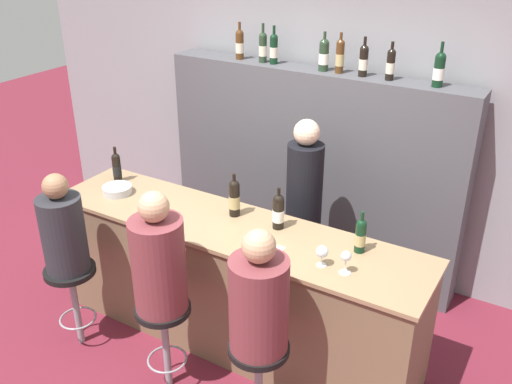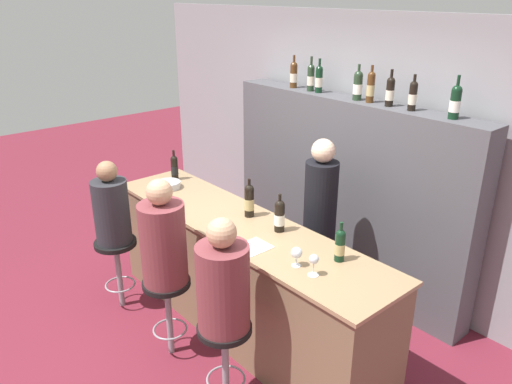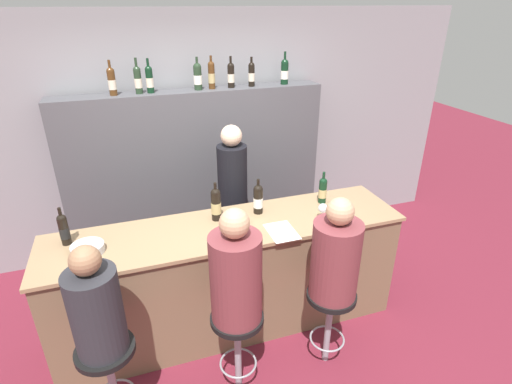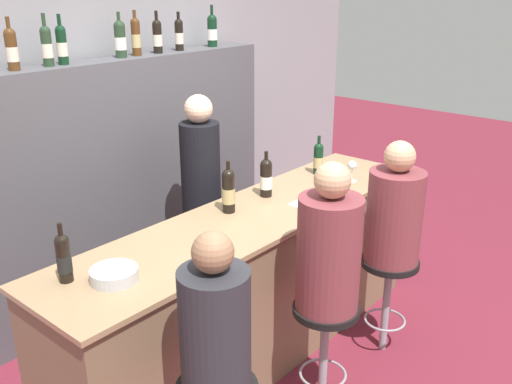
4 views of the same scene
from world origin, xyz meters
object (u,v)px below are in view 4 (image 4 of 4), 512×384
Objects in this scene: wine_bottle_backbar_2 at (62,44)px; guest_seated_left at (215,324)px; wine_bottle_counter_2 at (266,177)px; wine_bottle_backbar_7 at (212,30)px; wine_bottle_counter_3 at (318,158)px; wine_bottle_backbar_0 at (12,49)px; wine_bottle_backbar_1 at (47,45)px; wine_bottle_backbar_4 at (136,36)px; wine_bottle_counter_1 at (229,190)px; wine_bottle_backbar_3 at (120,39)px; guest_seated_right at (395,212)px; wine_bottle_backbar_5 at (157,36)px; metal_bowl at (114,275)px; wine_glass_0 at (340,174)px; bar_stool_middle at (325,329)px; wine_bottle_counter_0 at (64,257)px; wine_bottle_backbar_6 at (179,34)px; guest_seated_middle at (329,248)px; bar_stool_right at (388,280)px; wine_glass_1 at (352,166)px; bartender at (202,212)px.

wine_bottle_backbar_2 reaches higher than guest_seated_left.
wine_bottle_backbar_7 reaches higher than wine_bottle_counter_2.
wine_bottle_counter_3 is 0.92× the size of wine_bottle_backbar_0.
wine_bottle_counter_3 is 2.06m from guest_seated_left.
wine_bottle_backbar_4 is (0.71, 0.00, 0.01)m from wine_bottle_backbar_1.
wine_bottle_backbar_3 is at bearing 83.51° from wine_bottle_counter_1.
guest_seated_right is at bearing -0.00° from guest_seated_left.
wine_bottle_backbar_2 is 1.04× the size of wine_bottle_backbar_5.
wine_bottle_backbar_5 is at bearing 42.14° from metal_bowl.
wine_bottle_backbar_7 is 2.32× the size of wine_glass_0.
wine_bottle_backbar_1 reaches higher than bar_stool_middle.
wine_glass_0 is at bearing -8.07° from wine_bottle_counter_0.
wine_bottle_counter_3 is at bearing -76.16° from wine_bottle_backbar_6.
wine_bottle_counter_1 is 1.06× the size of wine_bottle_backbar_3.
guest_seated_middle is (-0.89, -0.51, -0.08)m from wine_glass_0.
wine_bottle_counter_0 is 0.98× the size of wine_bottle_backbar_5.
wine_bottle_counter_3 is at bearing -53.87° from wine_bottle_backbar_3.
wine_bottle_backbar_2 is (0.11, 0.00, -0.00)m from wine_bottle_backbar_1.
wine_bottle_backbar_6 reaches higher than wine_bottle_counter_2.
wine_bottle_backbar_5 is 1.32× the size of metal_bowl.
bar_stool_right is at bearing 0.00° from guest_seated_right.
wine_bottle_backbar_7 is at bearing -0.00° from wine_bottle_backbar_5.
wine_bottle_counter_0 is 1.03× the size of wine_bottle_counter_3.
wine_bottle_backbar_2 reaches higher than guest_seated_middle.
wine_bottle_backbar_3 is 2.21× the size of wine_glass_0.
wine_bottle_backbar_5 is 2.18m from metal_bowl.
wine_glass_1 is at bearing 14.86° from guest_seated_left.
wine_bottle_backbar_5 reaches higher than wine_bottle_backbar_6.
wine_bottle_backbar_3 reaches higher than wine_bottle_counter_1.
wine_bottle_counter_2 is 0.46× the size of bar_stool_middle.
guest_seated_right is (0.74, -0.00, -0.02)m from guest_seated_middle.
wine_bottle_backbar_7 is (2.20, 1.15, 0.84)m from wine_bottle_counter_0.
wine_bottle_counter_2 is 0.98× the size of wine_bottle_backbar_2.
wine_bottle_backbar_2 is at bearing 132.70° from wine_glass_1.
wine_glass_0 is 1.18m from bar_stool_middle.
wine_bottle_backbar_7 reaches higher than wine_bottle_counter_1.
wine_bottle_backbar_5 is at bearing 35.47° from wine_bottle_counter_0.
wine_bottle_backbar_4 reaches higher than wine_bottle_backbar_3.
wine_bottle_backbar_6 is at bearing 38.22° from metal_bowl.
guest_seated_right reaches higher than guest_seated_left.
bar_stool_middle is at bearing 180.00° from bar_stool_right.
bar_stool_right is (1.01, -1.94, -1.45)m from wine_bottle_backbar_2.
guest_seated_right is at bearing -74.16° from bartender.
bar_stool_right is (1.67, -0.62, -0.51)m from metal_bowl.
wine_bottle_counter_3 is (0.61, -0.00, -0.01)m from wine_bottle_counter_2.
wine_bottle_backbar_0 is 2.24× the size of wine_glass_0.
wine_bottle_backbar_4 is at bearing 92.26° from bartender.
wine_glass_0 is at bearing -48.46° from wine_bottle_backbar_1.
bar_stool_middle is (-1.12, -1.94, -1.45)m from wine_bottle_backbar_7.
wine_bottle_counter_1 is at bearing 85.41° from bar_stool_middle.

